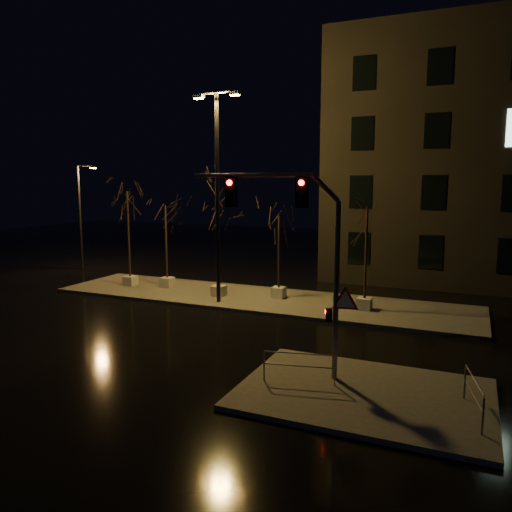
% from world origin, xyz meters
% --- Properties ---
extents(ground, '(90.00, 90.00, 0.00)m').
position_xyz_m(ground, '(0.00, 0.00, 0.00)').
color(ground, black).
rests_on(ground, ground).
extents(median, '(22.00, 5.00, 0.15)m').
position_xyz_m(median, '(0.00, 6.00, 0.07)').
color(median, '#494641').
rests_on(median, ground).
extents(sidewalk_corner, '(7.00, 5.00, 0.15)m').
position_xyz_m(sidewalk_corner, '(7.50, -3.50, 0.07)').
color(sidewalk_corner, '#494641').
rests_on(sidewalk_corner, ground).
extents(tree_0, '(1.80, 1.80, 5.55)m').
position_xyz_m(tree_0, '(-7.88, 5.86, 4.36)').
color(tree_0, '#B2AEA6').
rests_on(tree_0, median).
extents(tree_1, '(1.80, 1.80, 4.74)m').
position_xyz_m(tree_1, '(-5.68, 6.34, 3.75)').
color(tree_1, '#B2AEA6').
rests_on(tree_1, median).
extents(tree_2, '(1.80, 1.80, 5.40)m').
position_xyz_m(tree_2, '(-1.94, 5.53, 4.25)').
color(tree_2, '#B2AEA6').
rests_on(tree_2, median).
extents(tree_3, '(1.80, 1.80, 4.33)m').
position_xyz_m(tree_3, '(1.08, 6.43, 3.44)').
color(tree_3, '#B2AEA6').
rests_on(tree_3, median).
extents(tree_4, '(1.80, 1.80, 4.96)m').
position_xyz_m(tree_4, '(5.63, 5.77, 3.91)').
color(tree_4, '#B2AEA6').
rests_on(tree_4, median).
extents(traffic_signal_mast, '(4.97, 1.14, 6.19)m').
position_xyz_m(traffic_signal_mast, '(5.49, -3.09, 4.21)').
color(traffic_signal_mast, slate).
rests_on(traffic_signal_mast, sidewalk_corner).
extents(streetlight_main, '(2.54, 0.47, 10.14)m').
position_xyz_m(streetlight_main, '(-1.37, 4.43, 6.00)').
color(streetlight_main, black).
rests_on(streetlight_main, median).
extents(streetlight_far, '(1.38, 0.61, 7.22)m').
position_xyz_m(streetlight_far, '(-15.01, 9.86, 3.97)').
color(streetlight_far, black).
rests_on(streetlight_far, ground).
extents(guard_rail_a, '(2.11, 0.50, 0.93)m').
position_xyz_m(guard_rail_a, '(5.61, -3.67, 0.76)').
color(guard_rail_a, slate).
rests_on(guard_rail_a, sidewalk_corner).
extents(guard_rail_b, '(0.48, 2.04, 0.99)m').
position_xyz_m(guard_rail_b, '(10.35, -3.86, 0.79)').
color(guard_rail_b, slate).
rests_on(guard_rail_b, sidewalk_corner).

